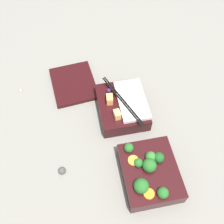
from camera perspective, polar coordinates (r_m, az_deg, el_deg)
ground_plane at (r=0.85m, az=4.58°, el=-6.55°), size 3.00×3.00×0.00m
bento_tray_vegetable at (r=0.78m, az=8.12°, el=-12.87°), size 0.19×0.16×0.08m
bento_tray_rice at (r=0.89m, az=2.32°, el=1.25°), size 0.22×0.16×0.08m
bento_lid at (r=0.99m, az=-8.35°, el=6.13°), size 0.20×0.17×0.02m
pebble_0 at (r=1.02m, az=-19.24°, el=4.55°), size 0.02×0.02×0.02m
pebble_1 at (r=0.82m, az=-10.84°, el=-12.44°), size 0.02×0.02×0.02m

